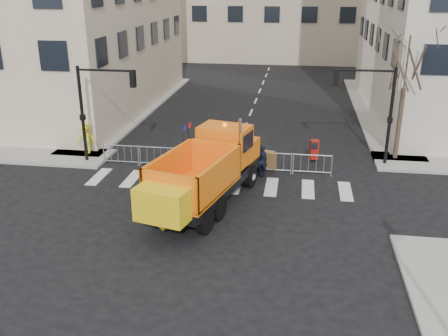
# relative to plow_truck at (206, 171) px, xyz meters

# --- Properties ---
(ground) EXTENTS (120.00, 120.00, 0.00)m
(ground) POSITION_rel_plow_truck_xyz_m (0.30, -2.88, -1.71)
(ground) COLOR black
(ground) RESTS_ON ground
(sidewalk_back) EXTENTS (64.00, 5.00, 0.15)m
(sidewalk_back) POSITION_rel_plow_truck_xyz_m (0.30, 5.62, -1.63)
(sidewalk_back) COLOR gray
(sidewalk_back) RESTS_ON ground
(traffic_light_left) EXTENTS (0.18, 0.18, 5.40)m
(traffic_light_left) POSITION_rel_plow_truck_xyz_m (-7.70, 4.62, 0.99)
(traffic_light_left) COLOR black
(traffic_light_left) RESTS_ON ground
(traffic_light_right) EXTENTS (0.18, 0.18, 5.40)m
(traffic_light_right) POSITION_rel_plow_truck_xyz_m (8.80, 6.62, 0.99)
(traffic_light_right) COLOR black
(traffic_light_right) RESTS_ON ground
(crowd_barriers) EXTENTS (12.60, 0.60, 1.10)m
(crowd_barriers) POSITION_rel_plow_truck_xyz_m (-0.45, 4.72, -1.16)
(crowd_barriers) COLOR #9EA0A5
(crowd_barriers) RESTS_ON ground
(street_tree) EXTENTS (3.00, 3.00, 7.50)m
(street_tree) POSITION_rel_plow_truck_xyz_m (9.50, 7.62, 2.04)
(street_tree) COLOR #382B21
(street_tree) RESTS_ON ground
(plow_truck) EXTENTS (5.00, 10.25, 3.85)m
(plow_truck) POSITION_rel_plow_truck_xyz_m (0.00, 0.00, 0.00)
(plow_truck) COLOR black
(plow_truck) RESTS_ON ground
(cop_a) EXTENTS (0.69, 0.55, 1.65)m
(cop_a) POSITION_rel_plow_truck_xyz_m (2.16, 4.12, -0.88)
(cop_a) COLOR black
(cop_a) RESTS_ON ground
(cop_b) EXTENTS (1.04, 0.98, 1.69)m
(cop_b) POSITION_rel_plow_truck_xyz_m (2.02, 4.12, -0.87)
(cop_b) COLOR black
(cop_b) RESTS_ON ground
(cop_c) EXTENTS (0.78, 1.03, 1.62)m
(cop_c) POSITION_rel_plow_truck_xyz_m (0.51, 4.12, -0.90)
(cop_c) COLOR black
(cop_c) RESTS_ON ground
(worker) EXTENTS (1.20, 0.78, 1.76)m
(worker) POSITION_rel_plow_truck_xyz_m (-8.13, 5.72, -0.68)
(worker) COLOR yellow
(worker) RESTS_ON sidewalk_back
(newspaper_box) EXTENTS (0.52, 0.48, 1.10)m
(newspaper_box) POSITION_rel_plow_truck_xyz_m (4.92, 6.72, -1.01)
(newspaper_box) COLOR maroon
(newspaper_box) RESTS_ON sidewalk_back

